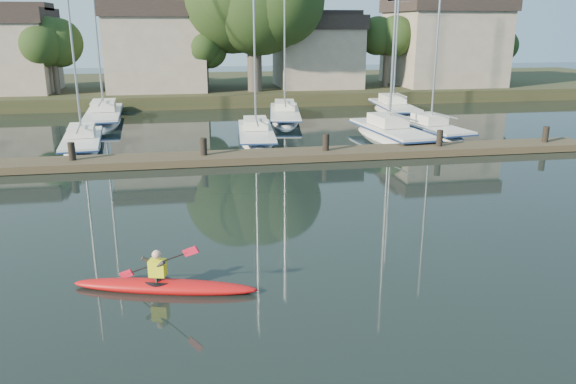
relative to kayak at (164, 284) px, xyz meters
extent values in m
plane|color=black|center=(4.45, -0.49, -0.18)|extent=(160.00, 160.00, 0.00)
ellipsoid|color=red|center=(0.03, -0.01, -0.08)|extent=(4.68, 1.81, 0.35)
cylinder|color=black|center=(-0.12, 0.03, 0.04)|extent=(0.85, 0.85, 0.09)
imported|color=#2B2627|center=(-0.12, 0.03, 0.41)|extent=(0.33, 0.42, 1.01)
cube|color=yellow|center=(-0.12, 0.03, 0.42)|extent=(0.46, 0.38, 0.42)
sphere|color=tan|center=(-0.12, 0.03, 0.78)|extent=(0.23, 0.23, 0.23)
cube|color=brown|center=(4.45, 13.51, 0.02)|extent=(34.00, 2.00, 0.35)
cylinder|color=black|center=(-4.55, 13.51, 0.12)|extent=(0.32, 0.32, 1.80)
cylinder|color=black|center=(1.45, 13.51, 0.12)|extent=(0.32, 0.32, 1.80)
cylinder|color=black|center=(7.45, 13.51, 0.12)|extent=(0.32, 0.32, 1.80)
cylinder|color=black|center=(13.45, 13.51, 0.12)|extent=(0.32, 0.32, 1.80)
cylinder|color=black|center=(19.45, 13.51, 0.12)|extent=(0.32, 0.32, 1.80)
ellipsoid|color=silver|center=(-4.90, 18.16, -0.51)|extent=(2.81, 8.22, 1.80)
cube|color=silver|center=(-4.90, 18.16, 0.34)|extent=(2.57, 6.76, 0.13)
cube|color=navy|center=(-4.90, 18.16, 0.26)|extent=(2.66, 6.93, 0.08)
cube|color=silver|center=(-4.95, 18.64, 0.69)|extent=(1.55, 2.38, 0.52)
cylinder|color=#9EA0A5|center=(-4.93, 18.40, 6.07)|extent=(0.11, 0.11, 11.37)
cylinder|color=#9EA0A5|center=(-4.78, 16.96, 1.10)|extent=(0.39, 3.05, 0.08)
ellipsoid|color=silver|center=(4.60, 18.74, -0.52)|extent=(2.66, 8.71, 1.81)
cube|color=silver|center=(4.60, 18.74, 0.34)|extent=(2.45, 7.16, 0.13)
cube|color=navy|center=(4.60, 18.74, 0.27)|extent=(2.54, 7.34, 0.08)
cube|color=silver|center=(4.64, 19.26, 0.70)|extent=(1.52, 2.50, 0.52)
cylinder|color=#9EA0A5|center=(4.62, 19.00, 6.59)|extent=(0.11, 0.11, 12.40)
cylinder|color=#9EA0A5|center=(4.50, 17.46, 1.11)|extent=(0.33, 3.26, 0.08)
ellipsoid|color=silver|center=(12.33, 17.54, -0.57)|extent=(3.25, 9.03, 2.10)
cube|color=silver|center=(12.33, 17.54, 0.43)|extent=(2.97, 7.44, 0.15)
cube|color=navy|center=(12.33, 17.54, 0.34)|extent=(3.07, 7.62, 0.09)
cube|color=silver|center=(12.28, 18.06, 0.83)|extent=(1.80, 2.62, 0.61)
cylinder|color=#9EA0A5|center=(12.30, 17.80, 6.55)|extent=(0.13, 0.13, 12.14)
cylinder|color=#9EA0A5|center=(12.47, 16.22, 1.31)|extent=(0.45, 3.35, 0.09)
ellipsoid|color=silver|center=(15.17, 18.15, -0.54)|extent=(3.22, 7.32, 1.92)
cube|color=silver|center=(15.17, 18.15, 0.37)|extent=(2.92, 6.05, 0.14)
cube|color=navy|center=(15.17, 18.15, 0.29)|extent=(3.02, 6.20, 0.08)
cube|color=silver|center=(15.10, 18.57, 0.75)|extent=(1.71, 2.18, 0.56)
cylinder|color=#9EA0A5|center=(15.13, 18.36, 5.48)|extent=(0.12, 0.12, 10.10)
cylinder|color=#9EA0A5|center=(15.33, 17.11, 1.18)|extent=(0.51, 2.67, 0.08)
cylinder|color=#9EA0A5|center=(15.13, 18.36, 6.69)|extent=(1.60, 0.29, 0.03)
ellipsoid|color=silver|center=(-4.92, 27.02, -0.57)|extent=(3.01, 10.15, 2.11)
cube|color=silver|center=(-4.92, 27.02, 0.43)|extent=(2.78, 8.34, 0.16)
cube|color=navy|center=(-4.92, 27.02, 0.34)|extent=(2.88, 8.55, 0.09)
cube|color=silver|center=(-4.96, 27.62, 0.84)|extent=(1.74, 2.90, 0.61)
cylinder|color=#9EA0A5|center=(-4.94, 27.32, 7.72)|extent=(0.13, 0.13, 14.46)
cylinder|color=#9EA0A5|center=(-4.82, 25.52, 1.32)|extent=(0.35, 3.80, 0.09)
ellipsoid|color=silver|center=(7.49, 25.75, -0.53)|extent=(3.49, 10.01, 1.87)
cube|color=silver|center=(7.49, 25.75, 0.36)|extent=(3.13, 8.25, 0.14)
cube|color=navy|center=(7.49, 25.75, 0.28)|extent=(3.24, 8.46, 0.08)
cube|color=silver|center=(7.58, 26.33, 0.72)|extent=(1.77, 2.92, 0.54)
cylinder|color=#9EA0A5|center=(7.54, 26.04, 7.28)|extent=(0.12, 0.12, 13.74)
cylinder|color=#9EA0A5|center=(7.27, 24.30, 1.14)|extent=(0.63, 3.70, 0.08)
ellipsoid|color=silver|center=(16.11, 27.26, -0.56)|extent=(2.81, 8.72, 2.04)
cube|color=silver|center=(16.11, 27.26, 0.41)|extent=(2.60, 7.17, 0.15)
cube|color=navy|center=(16.11, 27.26, 0.32)|extent=(2.70, 7.35, 0.09)
cube|color=silver|center=(16.14, 27.77, 0.81)|extent=(1.66, 2.50, 0.59)
cylinder|color=#9EA0A5|center=(16.12, 27.51, 6.37)|extent=(0.13, 0.13, 11.81)
cylinder|color=#9EA0A5|center=(16.02, 25.97, 1.27)|extent=(0.30, 3.26, 0.09)
cylinder|color=#9EA0A5|center=(16.12, 27.51, 7.79)|extent=(1.72, 0.14, 0.03)
cube|color=#253118|center=(4.45, 43.51, 0.32)|extent=(90.00, 24.00, 1.00)
cube|color=#A39682|center=(-13.55, 37.51, 3.57)|extent=(7.00, 7.00, 5.50)
cube|color=#302623|center=(-13.55, 37.51, 6.92)|extent=(7.35, 7.35, 1.20)
cube|color=#A39682|center=(-1.55, 37.51, 3.82)|extent=(8.00, 8.00, 6.00)
cube|color=#302623|center=(-1.55, 37.51, 7.42)|extent=(8.40, 8.40, 1.20)
cube|color=#A39682|center=(12.45, 37.51, 3.32)|extent=(7.00, 7.00, 5.00)
cube|color=#302623|center=(12.45, 37.51, 6.42)|extent=(7.35, 7.35, 1.20)
cube|color=#A39682|center=(24.45, 37.51, 4.07)|extent=(9.00, 9.00, 6.50)
cube|color=#302623|center=(24.45, 37.51, 7.92)|extent=(9.45, 9.45, 1.20)
cylinder|color=#4D463E|center=(6.45, 34.51, 3.32)|extent=(1.20, 1.20, 5.00)
cylinder|color=#4D463E|center=(-9.55, 35.51, 2.32)|extent=(0.48, 0.48, 3.00)
sphere|color=#183313|center=(-9.55, 35.51, 4.82)|extent=(3.40, 3.40, 3.40)
cylinder|color=#4D463E|center=(2.45, 35.01, 2.22)|extent=(0.38, 0.38, 2.80)
sphere|color=#183313|center=(2.45, 35.01, 4.42)|extent=(2.72, 2.72, 2.72)
cylinder|color=#4D463E|center=(18.45, 36.01, 2.42)|extent=(0.50, 0.50, 3.20)
sphere|color=#183313|center=(18.45, 36.01, 5.07)|extent=(3.57, 3.57, 3.57)
cylinder|color=#4D463E|center=(28.45, 34.51, 2.12)|extent=(0.41, 0.41, 2.60)
sphere|color=#183313|center=(28.45, 34.51, 4.27)|extent=(2.89, 2.89, 2.89)
camera|label=1|loc=(0.82, -13.04, 6.16)|focal=35.00mm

